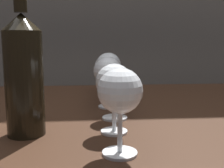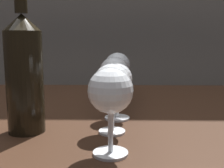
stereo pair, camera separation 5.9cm
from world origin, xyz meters
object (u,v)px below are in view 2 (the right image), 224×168
Objects in this scene: wine_glass_port at (117,81)px; wine_glass_cabernet at (117,67)px; wine_glass_merlot at (112,84)px; wine_glass_rose at (114,72)px; wine_glass_empty at (110,94)px; wine_glass_pinot at (117,67)px; wine_bottle at (24,71)px.

wine_glass_port is 0.35m from wine_glass_cabernet.
wine_glass_rose is at bearing 89.73° from wine_glass_merlot.
wine_glass_pinot is at bearing 88.68° from wine_glass_empty.
wine_glass_empty is at bearing -90.70° from wine_glass_cabernet.
wine_glass_port is at bearing 84.20° from wine_glass_merlot.
wine_glass_port is 0.22m from wine_bottle.
wine_glass_port is at bearing -89.90° from wine_glass_pinot.
wine_glass_cabernet is at bearing 88.55° from wine_glass_rose.
wine_glass_rose is at bearing 89.81° from wine_glass_empty.
wine_glass_empty is 0.34m from wine_glass_rose.
wine_bottle is at bearing 147.17° from wine_glass_empty.
wine_glass_pinot reaches higher than wine_glass_port.
wine_glass_merlot is 0.43× the size of wine_bottle.
wine_glass_port is 0.91× the size of wine_glass_pinot.
wine_bottle reaches higher than wine_glass_port.
wine_glass_empty is 1.02× the size of wine_glass_merlot.
wine_glass_empty reaches higher than wine_glass_merlot.
wine_glass_empty is 0.57m from wine_glass_cabernet.
wine_glass_merlot reaches higher than wine_glass_port.
wine_glass_cabernet is 0.49m from wine_bottle.
wine_glass_empty is 0.45m from wine_glass_pinot.
wine_glass_merlot is 0.46m from wine_glass_cabernet.
wine_glass_empty is 0.22m from wine_glass_port.
wine_glass_pinot is (0.01, 0.45, -0.00)m from wine_glass_empty.
wine_bottle is at bearing -130.21° from wine_glass_rose.
wine_glass_pinot reaches higher than wine_glass_empty.
wine_glass_pinot reaches higher than wine_glass_merlot.
wine_glass_merlot is 1.09× the size of wine_glass_cabernet.
wine_glass_rose is 1.08× the size of wine_glass_cabernet.
wine_bottle is (-0.19, -0.22, 0.03)m from wine_glass_rose.
wine_glass_pinot reaches higher than wine_glass_cabernet.
wine_glass_rose is 0.29m from wine_bottle.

